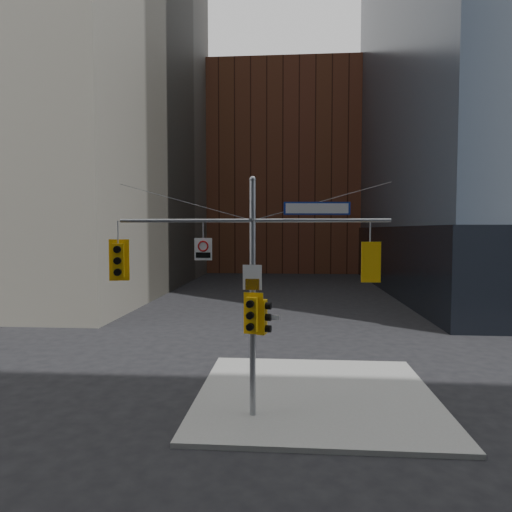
# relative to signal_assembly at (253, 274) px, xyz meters

# --- Properties ---
(ground) EXTENTS (160.00, 160.00, 0.00)m
(ground) POSITION_rel_signal_assembly_xyz_m (0.00, -1.99, -4.42)
(ground) COLOR black
(ground) RESTS_ON ground
(sidewalk_corner) EXTENTS (8.00, 8.00, 0.15)m
(sidewalk_corner) POSITION_rel_signal_assembly_xyz_m (2.00, 2.01, -4.34)
(sidewalk_corner) COLOR gray
(sidewalk_corner) RESTS_ON ground
(brick_midrise) EXTENTS (26.00, 20.00, 28.00)m
(brick_midrise) POSITION_rel_signal_assembly_xyz_m (0.00, 56.01, 9.58)
(brick_midrise) COLOR brown
(brick_midrise) RESTS_ON ground
(signal_assembly) EXTENTS (8.00, 0.80, 7.30)m
(signal_assembly) POSITION_rel_signal_assembly_xyz_m (0.00, 0.00, 0.00)
(signal_assembly) COLOR #919499
(signal_assembly) RESTS_ON ground
(traffic_light_west_arm) EXTENTS (0.60, 0.55, 1.27)m
(traffic_light_west_arm) POSITION_rel_signal_assembly_xyz_m (-4.09, 0.01, 0.38)
(traffic_light_west_arm) COLOR yellow
(traffic_light_west_arm) RESTS_ON ground
(traffic_light_east_arm) EXTENTS (0.56, 0.46, 1.17)m
(traffic_light_east_arm) POSITION_rel_signal_assembly_xyz_m (3.42, 0.00, 0.38)
(traffic_light_east_arm) COLOR yellow
(traffic_light_east_arm) RESTS_ON ground
(traffic_light_pole_side) EXTENTS (0.45, 0.38, 1.03)m
(traffic_light_pole_side) POSITION_rel_signal_assembly_xyz_m (0.32, -0.00, -1.28)
(traffic_light_pole_side) COLOR yellow
(traffic_light_pole_side) RESTS_ON ground
(traffic_light_pole_front) EXTENTS (0.59, 0.53, 1.24)m
(traffic_light_pole_front) POSITION_rel_signal_assembly_xyz_m (0.00, -0.27, -1.16)
(traffic_light_pole_front) COLOR yellow
(traffic_light_pole_front) RESTS_ON ground
(street_sign_blade) EXTENTS (1.94, 0.24, 0.38)m
(street_sign_blade) POSITION_rel_signal_assembly_xyz_m (1.89, 0.00, 1.93)
(street_sign_blade) COLOR navy
(street_sign_blade) RESTS_ON ground
(regulatory_sign_arm) EXTENTS (0.53, 0.08, 0.67)m
(regulatory_sign_arm) POSITION_rel_signal_assembly_xyz_m (-1.48, -0.02, 0.75)
(regulatory_sign_arm) COLOR silver
(regulatory_sign_arm) RESTS_ON ground
(regulatory_sign_pole) EXTENTS (0.57, 0.07, 0.74)m
(regulatory_sign_pole) POSITION_rel_signal_assembly_xyz_m (0.00, -0.11, -0.11)
(regulatory_sign_pole) COLOR silver
(regulatory_sign_pole) RESTS_ON ground
(street_blade_ew) EXTENTS (0.69, 0.09, 0.14)m
(street_blade_ew) POSITION_rel_signal_assembly_xyz_m (0.45, 0.01, -1.30)
(street_blade_ew) COLOR silver
(street_blade_ew) RESTS_ON ground
(street_blade_ns) EXTENTS (0.09, 0.83, 0.17)m
(street_blade_ns) POSITION_rel_signal_assembly_xyz_m (0.00, 0.46, -1.54)
(street_blade_ns) COLOR #145926
(street_blade_ns) RESTS_ON ground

